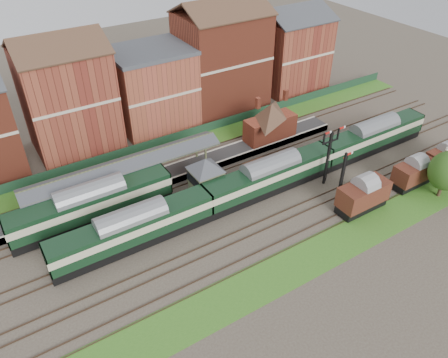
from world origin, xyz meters
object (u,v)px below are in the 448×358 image
semaphore_bracket (328,154)px  dmu_train (270,176)px  platform_railcar (92,204)px  goods_van_a (363,195)px  signal_box (206,178)px

semaphore_bracket → dmu_train: bearing=161.3°
dmu_train → platform_railcar: 22.26m
dmu_train → goods_van_a: size_ratio=8.58×
platform_railcar → goods_van_a: bearing=-28.3°
goods_van_a → dmu_train: bearing=129.6°
signal_box → goods_van_a: bearing=-39.0°
semaphore_bracket → goods_van_a: bearing=-89.3°
dmu_train → signal_box: bearing=157.0°
semaphore_bracket → dmu_train: (-7.36, 2.50, -2.10)m
signal_box → semaphore_bracket: bearing=-20.9°
goods_van_a → signal_box: bearing=141.0°
goods_van_a → semaphore_bracket: bearing=90.7°
signal_box → dmu_train: 8.36m
signal_box → semaphore_bracket: semaphore_bracket is taller
signal_box → goods_van_a: size_ratio=0.91×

